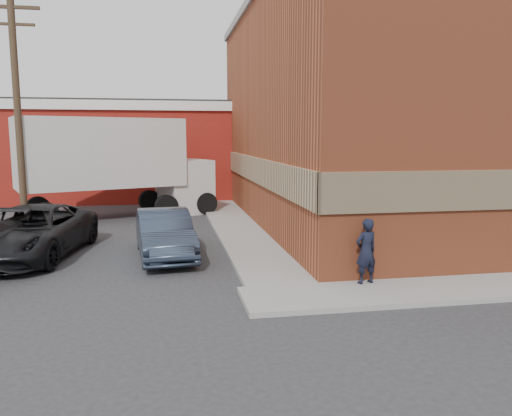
{
  "coord_description": "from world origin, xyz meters",
  "views": [
    {
      "loc": [
        -2.07,
        -11.26,
        3.64
      ],
      "look_at": [
        0.38,
        2.37,
        1.64
      ],
      "focal_mm": 35.0,
      "sensor_mm": 36.0,
      "label": 1
    }
  ],
  "objects": [
    {
      "name": "box_truck",
      "position": [
        -4.07,
        11.8,
        2.55
      ],
      "size": [
        9.31,
        5.63,
        4.42
      ],
      "rotation": [
        0.0,
        0.0,
        0.36
      ],
      "color": "silver",
      "rests_on": "ground"
    },
    {
      "name": "warehouse",
      "position": [
        -6.0,
        20.0,
        2.81
      ],
      "size": [
        16.3,
        8.3,
        5.6
      ],
      "color": "maroon",
      "rests_on": "ground"
    },
    {
      "name": "suv_a",
      "position": [
        -6.13,
        4.46,
        0.78
      ],
      "size": [
        3.46,
        5.93,
        1.55
      ],
      "primitive_type": "imported",
      "rotation": [
        0.0,
        0.0,
        -0.17
      ],
      "color": "black",
      "rests_on": "ground"
    },
    {
      "name": "man",
      "position": [
        2.59,
        -0.25,
        0.91
      ],
      "size": [
        0.66,
        0.52,
        1.58
      ],
      "primitive_type": "imported",
      "rotation": [
        0.0,
        0.0,
        3.41
      ],
      "color": "black",
      "rests_on": "sidewalk_south"
    },
    {
      "name": "sedan",
      "position": [
        -2.18,
        3.8,
        0.72
      ],
      "size": [
        1.95,
        4.48,
        1.43
      ],
      "primitive_type": "imported",
      "rotation": [
        0.0,
        0.0,
        0.1
      ],
      "color": "#2E3A4E",
      "rests_on": "ground"
    },
    {
      "name": "utility_pole",
      "position": [
        -7.5,
        9.0,
        4.75
      ],
      "size": [
        2.0,
        0.26,
        9.0
      ],
      "color": "#453222",
      "rests_on": "ground"
    },
    {
      "name": "sidewalk_west",
      "position": [
        0.6,
        9.0,
        0.06
      ],
      "size": [
        1.8,
        18.0,
        0.12
      ],
      "primitive_type": "cube",
      "color": "gray",
      "rests_on": "ground"
    },
    {
      "name": "ground",
      "position": [
        0.0,
        0.0,
        0.0
      ],
      "size": [
        90.0,
        90.0,
        0.0
      ],
      "primitive_type": "plane",
      "color": "#28282B",
      "rests_on": "ground"
    },
    {
      "name": "brick_building",
      "position": [
        8.5,
        9.0,
        4.68
      ],
      "size": [
        14.25,
        18.25,
        9.36
      ],
      "color": "#A84B2B",
      "rests_on": "ground"
    }
  ]
}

